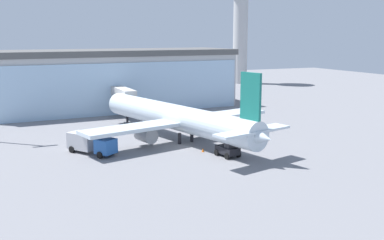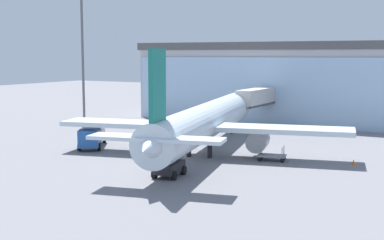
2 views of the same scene
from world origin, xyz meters
name	(u,v)px [view 1 (image 1 of 2)]	position (x,y,z in m)	size (l,w,h in m)	color
ground	(183,147)	(0.00, 0.00, 0.00)	(240.00, 240.00, 0.00)	slate
terminal_building	(115,79)	(0.00, 37.15, 6.27)	(51.72, 18.10, 12.52)	#B2B2B2
jet_bridge	(122,95)	(-1.86, 25.50, 4.41)	(2.44, 12.20, 5.79)	beige
control_tower	(241,14)	(50.39, 71.59, 22.29)	(9.94, 9.94, 35.62)	#B4B4B4
airplane	(177,118)	(0.71, 3.90, 3.42)	(31.12, 37.57, 11.12)	silver
catering_truck	(90,143)	(-12.75, 1.51, 1.47)	(5.78, 7.34, 2.65)	#2659A5
baggage_cart	(223,133)	(8.45, 3.89, 0.50)	(3.09, 2.19, 1.50)	gray
pushback_tug	(228,149)	(3.24, -7.28, 0.97)	(2.60, 3.44, 2.30)	black
safety_cone_nose	(203,150)	(1.29, -3.83, 0.28)	(0.36, 0.36, 0.55)	orange
safety_cone_wingtip	(258,128)	(16.09, 5.95, 0.28)	(0.36, 0.36, 0.55)	orange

